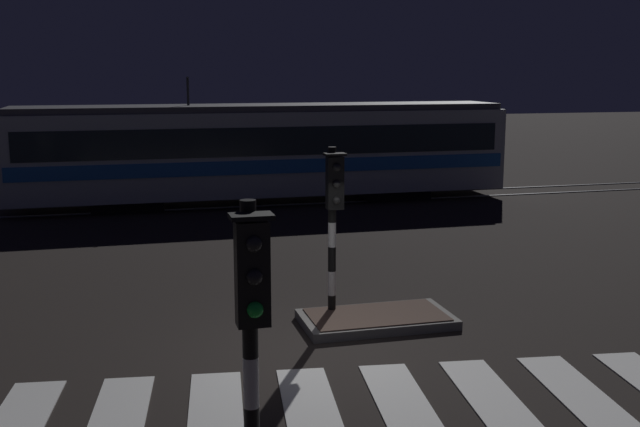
# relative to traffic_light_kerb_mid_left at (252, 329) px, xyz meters

# --- Properties ---
(ground_plane) EXTENTS (120.00, 120.00, 0.00)m
(ground_plane) POSITION_rel_traffic_light_kerb_mid_left_xyz_m (1.71, 4.68, -2.16)
(ground_plane) COLOR black
(rail_near) EXTENTS (80.00, 0.12, 0.03)m
(rail_near) POSITION_rel_traffic_light_kerb_mid_left_xyz_m (1.71, 17.92, -2.14)
(rail_near) COLOR #59595E
(rail_near) RESTS_ON ground
(rail_far) EXTENTS (80.00, 0.12, 0.03)m
(rail_far) POSITION_rel_traffic_light_kerb_mid_left_xyz_m (1.71, 19.36, -2.14)
(rail_far) COLOR #59595E
(rail_far) RESTS_ON ground
(traffic_island) EXTENTS (2.61, 1.40, 0.18)m
(traffic_island) POSITION_rel_traffic_light_kerb_mid_left_xyz_m (3.15, 5.85, -2.07)
(traffic_island) COLOR slate
(traffic_island) RESTS_ON ground
(traffic_light_kerb_mid_left) EXTENTS (0.36, 0.42, 3.27)m
(traffic_light_kerb_mid_left) POSITION_rel_traffic_light_kerb_mid_left_xyz_m (0.00, 0.00, 0.00)
(traffic_light_kerb_mid_left) COLOR black
(traffic_light_kerb_mid_left) RESTS_ON ground
(traffic_light_median_centre) EXTENTS (0.36, 0.42, 3.06)m
(traffic_light_median_centre) POSITION_rel_traffic_light_kerb_mid_left_xyz_m (2.47, 6.23, -0.14)
(traffic_light_median_centre) COLOR black
(traffic_light_median_centre) RESTS_ON ground
(tram) EXTENTS (16.40, 2.58, 4.15)m
(tram) POSITION_rel_traffic_light_kerb_mid_left_xyz_m (3.55, 18.64, -0.41)
(tram) COLOR #B2BCC1
(tram) RESTS_ON ground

